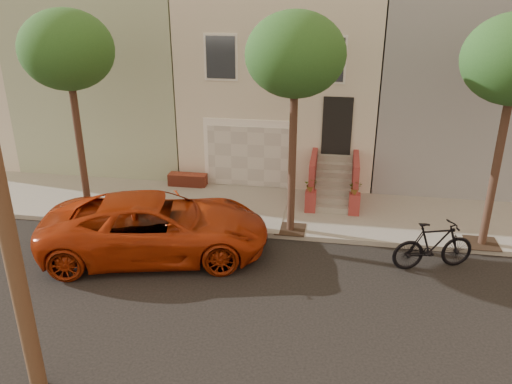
# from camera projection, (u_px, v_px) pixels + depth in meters

# --- Properties ---
(ground) EXTENTS (90.00, 90.00, 0.00)m
(ground) POSITION_uv_depth(u_px,v_px,m) (231.00, 304.00, 11.99)
(ground) COLOR black
(ground) RESTS_ON ground
(sidewalk) EXTENTS (40.00, 3.70, 0.15)m
(sidewalk) POSITION_uv_depth(u_px,v_px,m) (265.00, 210.00, 16.85)
(sidewalk) COLOR gray
(sidewalk) RESTS_ON ground
(house_row) EXTENTS (33.10, 11.70, 7.00)m
(house_row) POSITION_uv_depth(u_px,v_px,m) (286.00, 73.00, 20.82)
(house_row) COLOR beige
(house_row) RESTS_ON sidewalk
(tree_left) EXTENTS (2.70, 2.57, 6.30)m
(tree_left) POSITION_uv_depth(u_px,v_px,m) (67.00, 51.00, 14.39)
(tree_left) COLOR #2D2116
(tree_left) RESTS_ON sidewalk
(tree_mid) EXTENTS (2.70, 2.57, 6.30)m
(tree_mid) POSITION_uv_depth(u_px,v_px,m) (295.00, 56.00, 13.41)
(tree_mid) COLOR #2D2116
(tree_mid) RESTS_ON sidewalk
(pickup_truck) EXTENTS (6.63, 4.16, 1.71)m
(pickup_truck) POSITION_uv_depth(u_px,v_px,m) (156.00, 226.00, 13.95)
(pickup_truck) COLOR #9F2B0B
(pickup_truck) RESTS_ON ground
(motorcycle) EXTENTS (2.31, 1.28, 1.34)m
(motorcycle) POSITION_uv_depth(u_px,v_px,m) (433.00, 245.00, 13.31)
(motorcycle) COLOR black
(motorcycle) RESTS_ON ground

